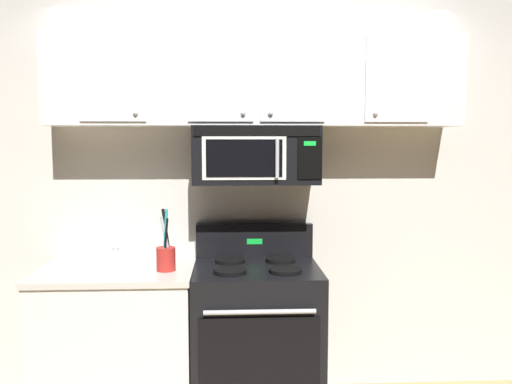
% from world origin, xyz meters
% --- Properties ---
extents(back_wall, '(5.20, 0.10, 2.70)m').
position_xyz_m(back_wall, '(0.00, 0.79, 1.35)').
color(back_wall, silver).
rests_on(back_wall, ground_plane).
extents(stove_range, '(0.76, 0.69, 1.12)m').
position_xyz_m(stove_range, '(0.00, 0.42, 0.47)').
color(stove_range, black).
rests_on(stove_range, ground_plane).
extents(over_range_microwave, '(0.76, 0.43, 0.35)m').
position_xyz_m(over_range_microwave, '(-0.00, 0.54, 1.58)').
color(over_range_microwave, black).
extents(upper_cabinets, '(2.50, 0.36, 0.55)m').
position_xyz_m(upper_cabinets, '(-0.00, 0.57, 2.02)').
color(upper_cabinets, silver).
extents(counter_segment, '(0.93, 0.65, 0.90)m').
position_xyz_m(counter_segment, '(-0.84, 0.43, 0.45)').
color(counter_segment, silver).
rests_on(counter_segment, ground_plane).
extents(utensil_crock_red, '(0.11, 0.11, 0.36)m').
position_xyz_m(utensil_crock_red, '(-0.54, 0.37, 0.99)').
color(utensil_crock_red, red).
rests_on(utensil_crock_red, counter_segment).
extents(salt_shaker, '(0.05, 0.05, 0.11)m').
position_xyz_m(salt_shaker, '(-0.87, 0.55, 0.95)').
color(salt_shaker, white).
rests_on(salt_shaker, counter_segment).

